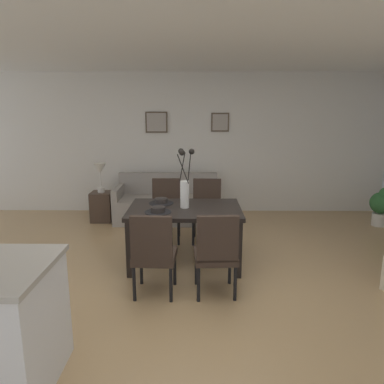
# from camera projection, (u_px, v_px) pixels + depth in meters

# --- Properties ---
(ground_plane) EXTENTS (9.00, 9.00, 0.00)m
(ground_plane) POSITION_uv_depth(u_px,v_px,m) (193.00, 289.00, 4.07)
(ground_plane) COLOR tan
(back_wall_panel) EXTENTS (9.00, 0.10, 2.60)m
(back_wall_panel) POSITION_uv_depth(u_px,v_px,m) (194.00, 144.00, 6.95)
(back_wall_panel) COLOR silver
(back_wall_panel) RESTS_ON ground
(ceiling_panel) EXTENTS (9.00, 7.20, 0.08)m
(ceiling_panel) POSITION_uv_depth(u_px,v_px,m) (194.00, 42.00, 3.87)
(ceiling_panel) COLOR white
(dining_table) EXTENTS (1.40, 0.95, 0.74)m
(dining_table) POSITION_uv_depth(u_px,v_px,m) (185.00, 214.00, 4.62)
(dining_table) COLOR black
(dining_table) RESTS_ON ground
(dining_chair_near_left) EXTENTS (0.46, 0.46, 0.92)m
(dining_chair_near_left) POSITION_uv_depth(u_px,v_px,m) (154.00, 251.00, 3.81)
(dining_chair_near_left) COLOR #33261E
(dining_chair_near_left) RESTS_ON ground
(dining_chair_near_right) EXTENTS (0.45, 0.45, 0.92)m
(dining_chair_near_right) POSITION_uv_depth(u_px,v_px,m) (166.00, 207.00, 5.53)
(dining_chair_near_right) COLOR #33261E
(dining_chair_near_right) RESTS_ON ground
(dining_chair_far_left) EXTENTS (0.46, 0.46, 0.92)m
(dining_chair_far_left) POSITION_uv_depth(u_px,v_px,m) (216.00, 251.00, 3.82)
(dining_chair_far_left) COLOR #33261E
(dining_chair_far_left) RESTS_ON ground
(dining_chair_far_right) EXTENTS (0.46, 0.46, 0.92)m
(dining_chair_far_right) POSITION_uv_depth(u_px,v_px,m) (207.00, 207.00, 5.50)
(dining_chair_far_right) COLOR #33261E
(dining_chair_far_right) RESTS_ON ground
(centerpiece_vase) EXTENTS (0.21, 0.23, 0.73)m
(centerpiece_vase) POSITION_uv_depth(u_px,v_px,m) (185.00, 185.00, 4.54)
(centerpiece_vase) COLOR white
(centerpiece_vase) RESTS_ON dining_table
(placemat_near_left) EXTENTS (0.32, 0.32, 0.01)m
(placemat_near_left) POSITION_uv_depth(u_px,v_px,m) (158.00, 212.00, 4.40)
(placemat_near_left) COLOR black
(placemat_near_left) RESTS_ON dining_table
(bowl_near_left) EXTENTS (0.17, 0.17, 0.07)m
(bowl_near_left) POSITION_uv_depth(u_px,v_px,m) (158.00, 209.00, 4.39)
(bowl_near_left) COLOR #2D2826
(bowl_near_left) RESTS_ON dining_table
(placemat_near_right) EXTENTS (0.32, 0.32, 0.01)m
(placemat_near_right) POSITION_uv_depth(u_px,v_px,m) (161.00, 203.00, 4.81)
(placemat_near_right) COLOR black
(placemat_near_right) RESTS_ON dining_table
(bowl_near_right) EXTENTS (0.17, 0.17, 0.07)m
(bowl_near_right) POSITION_uv_depth(u_px,v_px,m) (161.00, 200.00, 4.80)
(bowl_near_right) COLOR #2D2826
(bowl_near_right) RESTS_ON dining_table
(sofa) EXTENTS (1.80, 0.84, 0.80)m
(sofa) POSITION_uv_depth(u_px,v_px,m) (167.00, 204.00, 6.56)
(sofa) COLOR gray
(sofa) RESTS_ON ground
(side_table) EXTENTS (0.36, 0.36, 0.52)m
(side_table) POSITION_uv_depth(u_px,v_px,m) (102.00, 206.00, 6.49)
(side_table) COLOR #3D2D23
(side_table) RESTS_ON ground
(table_lamp) EXTENTS (0.22, 0.22, 0.51)m
(table_lamp) POSITION_uv_depth(u_px,v_px,m) (100.00, 171.00, 6.35)
(table_lamp) COLOR beige
(table_lamp) RESTS_ON side_table
(framed_picture_left) EXTENTS (0.40, 0.03, 0.38)m
(framed_picture_left) POSITION_uv_depth(u_px,v_px,m) (156.00, 122.00, 6.79)
(framed_picture_left) COLOR #473828
(framed_picture_center) EXTENTS (0.33, 0.03, 0.34)m
(framed_picture_center) POSITION_uv_depth(u_px,v_px,m) (220.00, 122.00, 6.78)
(framed_picture_center) COLOR #473828
(potted_plant) EXTENTS (0.36, 0.36, 0.67)m
(potted_plant) POSITION_uv_depth(u_px,v_px,m) (381.00, 205.00, 6.19)
(potted_plant) COLOR silver
(potted_plant) RESTS_ON ground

